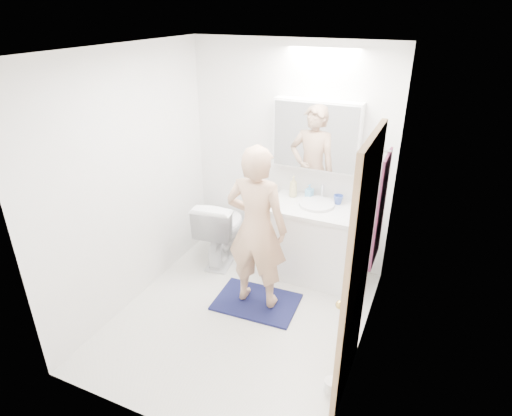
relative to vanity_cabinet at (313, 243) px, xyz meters
The scene contains 23 objects.
floor 1.11m from the vanity_cabinet, 112.39° to the right, with size 2.50×2.50×0.00m, color silver.
ceiling 2.26m from the vanity_cabinet, 112.39° to the right, with size 2.50×2.50×0.00m, color white.
wall_back 0.95m from the vanity_cabinet, 144.36° to the left, with size 2.50×2.50×0.00m, color white.
wall_front 2.39m from the vanity_cabinet, 100.18° to the right, with size 2.50×2.50×0.00m, color white.
wall_left 1.96m from the vanity_cabinet, 147.20° to the right, with size 2.50×2.50×0.00m, color white.
wall_right 1.44m from the vanity_cabinet, 53.95° to the right, with size 2.50×2.50×0.00m, color white.
vanity_cabinet is the anchor object (origin of this frame).
countertop 0.41m from the vanity_cabinet, 90.00° to the right, with size 0.95×0.58×0.04m, color white.
sink_basin 0.45m from the vanity_cabinet, 90.00° to the left, with size 0.36×0.36×0.03m, color silver.
faucet 0.56m from the vanity_cabinet, 90.00° to the left, with size 0.02×0.02×0.16m, color silver.
medicine_cabinet 1.13m from the vanity_cabinet, 114.92° to the left, with size 0.88×0.14×0.70m, color white.
mirror_panel 1.12m from the vanity_cabinet, 126.06° to the left, with size 0.84×0.01×0.66m, color silver.
toilet 1.04m from the vanity_cabinet, behind, with size 0.44×0.77×0.78m, color white.
bath_rug 0.87m from the vanity_cabinet, 115.97° to the right, with size 0.80×0.55×0.02m, color #13143E.
person 0.91m from the vanity_cabinet, 115.97° to the right, with size 0.58×0.38×1.59m, color tan.
door 1.60m from the vanity_cabinet, 62.57° to the right, with size 0.04×0.80×2.00m, color tan.
door_knob 1.83m from the vanity_cabinet, 68.31° to the right, with size 0.06×0.06×0.06m, color gold.
towel 1.07m from the vanity_cabinet, 31.38° to the right, with size 0.02×0.42×1.00m, color black.
towel_hook 1.46m from the vanity_cabinet, 31.87° to the right, with size 0.02×0.02×0.07m, color silver.
soap_bottle_a 0.64m from the vanity_cabinet, 153.37° to the left, with size 0.09×0.09×0.23m, color #C5BB7F.
soap_bottle_b 0.55m from the vanity_cabinet, 125.42° to the left, with size 0.07×0.07×0.15m, color #63AAD4.
toothbrush_cup 0.54m from the vanity_cabinet, 40.36° to the left, with size 0.10×0.10×0.09m, color #3A55AF.
toilet_paper_roll 1.61m from the vanity_cabinet, 67.19° to the right, with size 0.11×0.11×0.10m, color white.
Camera 1 is at (1.44, -2.87, 2.69)m, focal length 30.04 mm.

